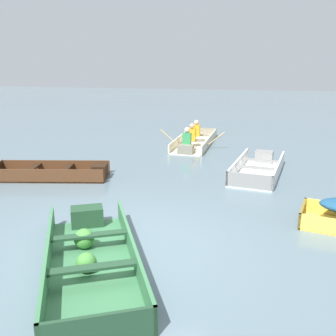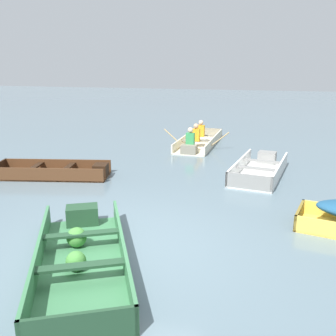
{
  "view_description": "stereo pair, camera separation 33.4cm",
  "coord_description": "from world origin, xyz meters",
  "px_view_note": "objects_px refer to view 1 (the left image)",
  "views": [
    {
      "loc": [
        1.98,
        -5.42,
        2.95
      ],
      "look_at": [
        -0.22,
        3.64,
        0.35
      ],
      "focal_mm": 40.0,
      "sensor_mm": 36.0,
      "label": 1
    },
    {
      "loc": [
        2.3,
        -5.34,
        2.95
      ],
      "look_at": [
        -0.22,
        3.64,
        0.35
      ],
      "focal_mm": 40.0,
      "sensor_mm": 36.0,
      "label": 2
    }
  ],
  "objects_px": {
    "dinghy_green_foreground": "(90,254)",
    "skiff_dark_varnish_near_moored": "(56,173)",
    "skiff_white_mid_moored": "(259,168)",
    "rowboat_cream_with_crew": "(194,141)"
  },
  "relations": [
    {
      "from": "skiff_white_mid_moored",
      "to": "rowboat_cream_with_crew",
      "type": "bearing_deg",
      "value": 126.82
    },
    {
      "from": "dinghy_green_foreground",
      "to": "skiff_dark_varnish_near_moored",
      "type": "height_order",
      "value": "dinghy_green_foreground"
    },
    {
      "from": "dinghy_green_foreground",
      "to": "skiff_dark_varnish_near_moored",
      "type": "distance_m",
      "value": 4.79
    },
    {
      "from": "dinghy_green_foreground",
      "to": "skiff_dark_varnish_near_moored",
      "type": "bearing_deg",
      "value": 125.89
    },
    {
      "from": "skiff_dark_varnish_near_moored",
      "to": "dinghy_green_foreground",
      "type": "bearing_deg",
      "value": -54.11
    },
    {
      "from": "dinghy_green_foreground",
      "to": "rowboat_cream_with_crew",
      "type": "distance_m",
      "value": 8.81
    },
    {
      "from": "dinghy_green_foreground",
      "to": "skiff_white_mid_moored",
      "type": "bearing_deg",
      "value": 66.24
    },
    {
      "from": "dinghy_green_foreground",
      "to": "skiff_dark_varnish_near_moored",
      "type": "relative_size",
      "value": 1.13
    },
    {
      "from": "skiff_white_mid_moored",
      "to": "rowboat_cream_with_crew",
      "type": "relative_size",
      "value": 0.79
    },
    {
      "from": "dinghy_green_foreground",
      "to": "skiff_white_mid_moored",
      "type": "height_order",
      "value": "skiff_white_mid_moored"
    }
  ]
}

